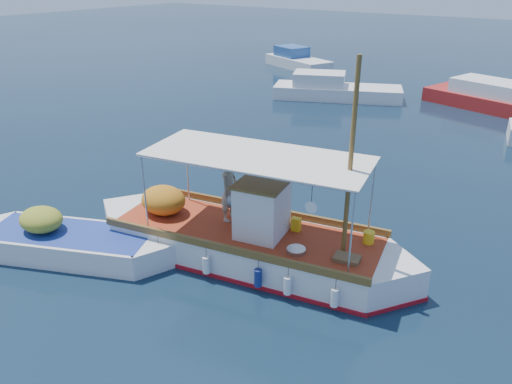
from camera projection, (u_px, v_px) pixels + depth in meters
The scene contains 6 objects.
ground at pixel (275, 251), 14.45m from camera, with size 160.00×160.00×0.00m, color black.
fishing_caique at pixel (244, 241), 13.94m from camera, with size 9.67×3.95×6.00m.
dinghy at pixel (69, 244), 14.18m from camera, with size 5.93×3.50×1.57m.
bg_boat_nw at pixel (333, 91), 31.09m from camera, with size 8.09×5.30×1.80m.
bg_boat_n at pixel (510, 104), 28.12m from camera, with size 10.56×5.56×1.80m.
bg_boat_far_w at pixel (297, 61), 40.88m from camera, with size 6.66×4.55×1.80m.
Camera 1 is at (6.70, -10.52, 7.51)m, focal length 35.00 mm.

